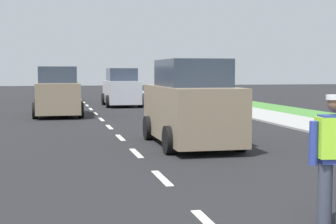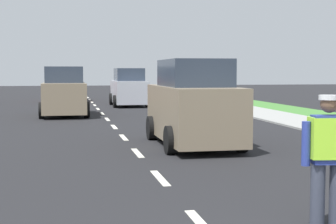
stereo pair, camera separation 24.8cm
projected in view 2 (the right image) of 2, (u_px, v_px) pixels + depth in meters
name	position (u px, v px, depth m)	size (l,w,h in m)	color
ground_plane	(102.00, 113.00, 24.55)	(96.00, 96.00, 0.00)	black
lane_center_line	(96.00, 107.00, 28.66)	(0.14, 46.40, 0.01)	silver
road_worker	(330.00, 155.00, 6.48)	(0.77, 0.36, 1.67)	#383D4C
car_outgoing_ahead	(193.00, 106.00, 13.77)	(1.99, 4.39, 2.27)	gray
car_oncoming_second	(64.00, 93.00, 23.05)	(2.08, 4.24, 2.16)	gray
car_oncoming_third	(67.00, 86.00, 34.21)	(1.86, 3.81, 2.20)	red
car_outgoing_far	(129.00, 89.00, 29.46)	(1.98, 3.99, 2.13)	silver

